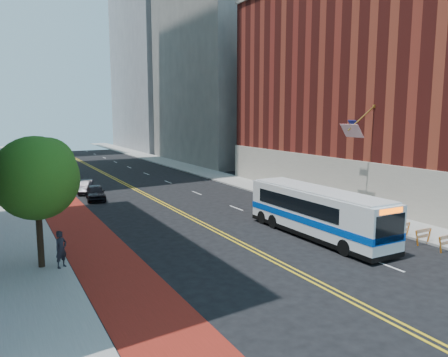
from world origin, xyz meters
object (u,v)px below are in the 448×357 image
street_tree (37,175)px  car_c (28,172)px  transit_bus (316,212)px  pedestrian (61,249)px  car_b (86,187)px  car_a (96,193)px

street_tree → car_c: size_ratio=1.21×
transit_bus → pedestrian: size_ratio=6.04×
car_c → car_b: bearing=-93.5°
car_b → car_c: 14.25m
street_tree → transit_bus: street_tree is taller
transit_bus → car_b: bearing=112.8°
car_a → car_c: 18.18m
pedestrian → car_c: bearing=52.9°
transit_bus → car_a: 21.58m
transit_bus → car_c: bearing=110.6°
car_b → pedestrian: size_ratio=2.07×
transit_bus → car_b: 25.28m
car_c → pedestrian: size_ratio=2.89×
car_c → car_a: bearing=-97.0°
street_tree → transit_bus: size_ratio=0.58×
car_a → car_b: 4.05m
pedestrian → car_a: bearing=37.6°
transit_bus → pedestrian: (-15.43, 1.35, -0.55)m
transit_bus → car_b: (-10.07, 23.16, -1.00)m
transit_bus → car_c: transit_bus is taller
street_tree → pedestrian: (0.84, -0.63, -3.81)m
car_c → pedestrian: 35.43m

